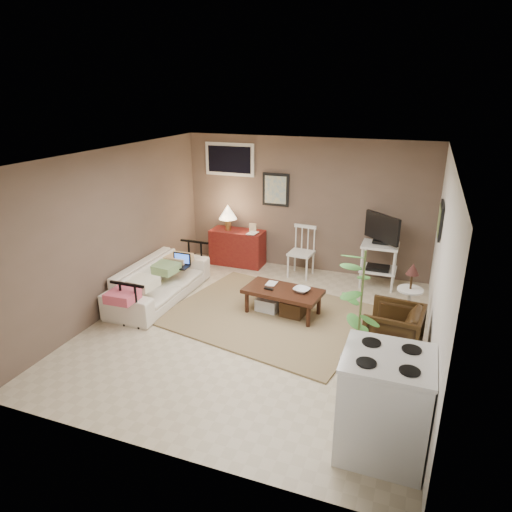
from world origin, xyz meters
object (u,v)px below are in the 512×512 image
at_px(spindle_chair, 301,253).
at_px(tv_stand, 380,249).
at_px(sofa, 159,275).
at_px(side_table, 411,288).
at_px(armchair, 393,328).
at_px(stove, 384,405).
at_px(potted_plant, 360,315).
at_px(red_console, 237,244).
at_px(coffee_table, 282,300).

xyz_separation_m(spindle_chair, tv_stand, (1.34, -0.01, 0.24)).
bearing_deg(sofa, side_table, -83.73).
bearing_deg(sofa, spindle_chair, -47.46).
bearing_deg(armchair, sofa, -90.02).
height_order(sofa, stove, stove).
distance_m(spindle_chair, armchair, 2.72).
height_order(armchair, potted_plant, potted_plant).
height_order(red_console, stove, red_console).
height_order(sofa, tv_stand, tv_stand).
height_order(side_table, armchair, side_table).
bearing_deg(side_table, red_console, 155.95).
height_order(coffee_table, armchair, armchair).
bearing_deg(coffee_table, stove, -54.20).
height_order(spindle_chair, tv_stand, tv_stand).
xyz_separation_m(coffee_table, potted_plant, (1.28, -1.33, 0.63)).
distance_m(red_console, side_table, 3.50).
bearing_deg(potted_plant, sofa, 159.81).
relative_size(sofa, tv_stand, 1.61).
bearing_deg(red_console, stove, -52.33).
bearing_deg(coffee_table, side_table, 9.18).
distance_m(red_console, stove, 5.06).
relative_size(tv_stand, potted_plant, 0.77).
bearing_deg(coffee_table, spindle_chair, 94.95).
xyz_separation_m(sofa, spindle_chair, (1.86, 1.71, 0.03)).
height_order(potted_plant, stove, potted_plant).
distance_m(sofa, stove, 4.25).
xyz_separation_m(red_console, armchair, (3.05, -2.21, -0.06)).
distance_m(side_table, potted_plant, 1.71).
xyz_separation_m(spindle_chair, stove, (1.79, -3.88, 0.08)).
relative_size(armchair, stove, 0.67).
bearing_deg(potted_plant, armchair, 68.03).
height_order(tv_stand, side_table, tv_stand).
distance_m(spindle_chair, tv_stand, 1.36).
height_order(coffee_table, stove, stove).
bearing_deg(spindle_chair, tv_stand, -0.39).
distance_m(coffee_table, armchair, 1.69).
xyz_separation_m(red_console, potted_plant, (2.72, -3.04, 0.47)).
bearing_deg(stove, potted_plant, 111.39).
relative_size(red_console, armchair, 1.69).
xyz_separation_m(spindle_chair, armchair, (1.75, -2.08, -0.08)).
relative_size(coffee_table, sofa, 0.59).
bearing_deg(side_table, coffee_table, -170.82).
xyz_separation_m(potted_plant, stove, (0.38, -0.96, -0.36)).
bearing_deg(red_console, side_table, -24.05).
relative_size(coffee_table, side_table, 1.26).
xyz_separation_m(red_console, side_table, (3.20, -1.43, 0.18)).
bearing_deg(side_table, spindle_chair, 145.65).
bearing_deg(potted_plant, spindle_chair, 115.92).
height_order(side_table, stove, stove).
distance_m(coffee_table, potted_plant, 1.95).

